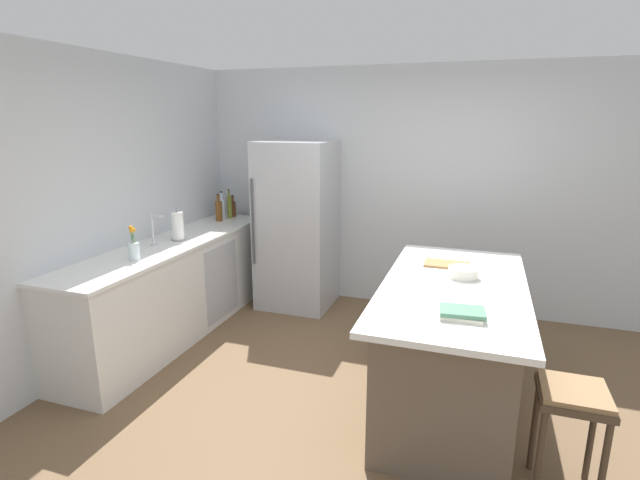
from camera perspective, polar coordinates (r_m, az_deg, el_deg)
ground_plane at (r=3.66m, az=5.65°, el=-19.97°), size 7.20×7.20×0.00m
wall_rear at (r=5.30m, az=11.66°, el=5.81°), size 6.00×0.10×2.60m
wall_left at (r=4.35m, az=-27.12°, el=2.71°), size 0.10×6.00×2.60m
counter_run_left at (r=4.87m, az=-16.82°, el=-5.42°), size 0.64×2.75×0.92m
kitchen_island at (r=3.65m, az=15.23°, el=-11.97°), size 0.97×1.96×0.93m
refrigerator at (r=5.28m, az=-2.73°, el=1.77°), size 0.78×0.76×1.82m
bar_stool at (r=3.06m, az=27.85°, el=-17.35°), size 0.36×0.36×0.66m
sink_faucet at (r=4.59m, az=-19.22°, el=1.22°), size 0.15×0.05×0.30m
flower_vase at (r=4.20m, az=-21.34°, el=-1.00°), size 0.09×0.09×0.29m
paper_towel_roll at (r=4.75m, az=-16.61°, el=1.56°), size 0.14×0.14×0.31m
syrup_bottle at (r=5.77m, az=-10.35°, el=3.77°), size 0.07×0.07×0.25m
olive_oil_bottle at (r=5.68m, az=-10.75°, el=3.92°), size 0.06×0.06×0.33m
soda_bottle at (r=5.62m, az=-11.62°, el=3.72°), size 0.07×0.07×0.32m
whiskey_bottle at (r=5.53m, az=-11.99°, el=3.47°), size 0.08×0.08×0.31m
cookbook_stack at (r=2.92m, az=16.61°, el=-8.40°), size 0.27×0.20×0.05m
mixing_bowl at (r=3.62m, az=16.73°, el=-3.75°), size 0.22×0.22×0.08m
cutting_board at (r=3.90m, az=14.93°, el=-2.81°), size 0.35×0.21×0.02m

